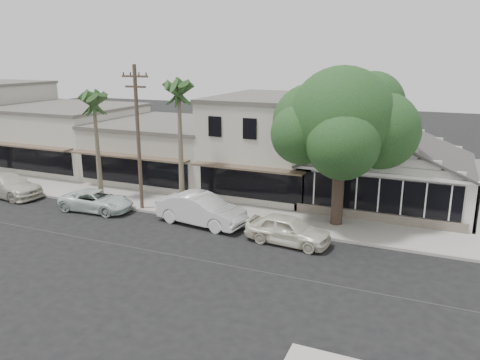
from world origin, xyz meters
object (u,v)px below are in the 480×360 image
at_px(utility_pole, 138,135).
at_px(car_2, 97,201).
at_px(car_1, 201,209).
at_px(shade_tree, 341,122).
at_px(car_0, 288,230).
at_px(car_3, 8,185).

relative_size(utility_pole, car_2, 1.92).
bearing_deg(car_2, car_1, -90.22).
bearing_deg(car_1, shade_tree, -59.87).
distance_m(car_0, car_1, 5.56).
xyz_separation_m(utility_pole, car_3, (-10.32, -1.08, -4.00)).
distance_m(utility_pole, shade_tree, 12.10).
distance_m(car_1, car_3, 14.94).
distance_m(car_1, shade_tree, 9.31).
bearing_deg(car_1, car_0, -90.94).
distance_m(utility_pole, car_3, 11.12).
height_order(utility_pole, car_0, utility_pole).
xyz_separation_m(car_0, car_2, (-12.69, 0.38, -0.11)).
relative_size(car_0, car_1, 0.83).
relative_size(utility_pole, car_1, 1.67).
xyz_separation_m(car_2, car_3, (-7.74, 0.09, 0.14)).
relative_size(car_0, car_3, 0.82).
xyz_separation_m(car_0, shade_tree, (1.71, 3.83, 5.18)).
height_order(utility_pole, car_3, utility_pole).
relative_size(car_0, car_2, 0.95).
distance_m(car_0, car_2, 12.70).
distance_m(car_0, car_3, 20.44).
distance_m(car_2, shade_tree, 15.72).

